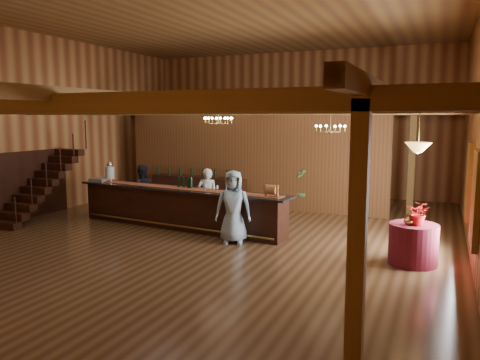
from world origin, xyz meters
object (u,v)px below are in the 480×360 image
at_px(beverage_dispenser, 110,172).
at_px(staff_second, 142,191).
at_px(backbar_shelf, 198,191).
at_px(bartender, 207,196).
at_px(tasting_bar, 179,208).
at_px(guest, 233,207).
at_px(round_table, 413,244).
at_px(chandelier_right, 330,128).
at_px(pendant_lamp, 418,147).
at_px(chandelier_left, 218,120).
at_px(raffle_drum, 272,190).
at_px(floor_plant, 305,190).

relative_size(beverage_dispenser, staff_second, 0.38).
xyz_separation_m(backbar_shelf, bartender, (1.59, -2.33, 0.30)).
height_order(tasting_bar, guest, guest).
height_order(tasting_bar, round_table, tasting_bar).
bearing_deg(chandelier_right, guest, -126.53).
relative_size(pendant_lamp, staff_second, 0.57).
bearing_deg(pendant_lamp, chandelier_left, 160.36).
xyz_separation_m(beverage_dispenser, guest, (4.56, -1.15, -0.50)).
xyz_separation_m(round_table, guest, (-4.06, 0.05, 0.45)).
bearing_deg(raffle_drum, guest, -148.13).
relative_size(bartender, staff_second, 1.00).
bearing_deg(round_table, raffle_drum, 170.52).
bearing_deg(tasting_bar, chandelier_right, 28.26).
xyz_separation_m(chandelier_left, guest, (1.29, -1.85, -2.04)).
distance_m(pendant_lamp, staff_second, 8.19).
distance_m(pendant_lamp, floor_plant, 6.00).
bearing_deg(bartender, backbar_shelf, -74.28).
height_order(staff_second, guest, guest).
xyz_separation_m(chandelier_right, pendant_lamp, (2.30, -2.43, -0.31)).
height_order(beverage_dispenser, round_table, beverage_dispenser).
xyz_separation_m(backbar_shelf, guest, (3.09, -3.89, 0.38)).
bearing_deg(pendant_lamp, floor_plant, 127.96).
bearing_deg(bartender, tasting_bar, 37.04).
bearing_deg(staff_second, bartender, 141.19).
xyz_separation_m(tasting_bar, staff_second, (-1.79, 0.82, 0.24)).
height_order(chandelier_left, pendant_lamp, same).
height_order(raffle_drum, guest, guest).
bearing_deg(bartender, floor_plant, -143.31).
bearing_deg(guest, pendant_lamp, -18.79).
distance_m(chandelier_left, pendant_lamp, 5.70).
xyz_separation_m(backbar_shelf, pendant_lamp, (7.15, -3.95, 1.91)).
height_order(chandelier_right, bartender, chandelier_right).
relative_size(beverage_dispenser, bartender, 0.38).
bearing_deg(chandelier_right, raffle_drum, -117.21).
bearing_deg(round_table, beverage_dispenser, 172.01).
height_order(chandelier_left, chandelier_right, same).
relative_size(beverage_dispenser, guest, 0.34).
height_order(beverage_dispenser, chandelier_right, chandelier_right).
xyz_separation_m(chandelier_right, floor_plant, (-1.23, 2.10, -2.03)).
bearing_deg(guest, round_table, -18.79).
distance_m(bartender, staff_second, 2.29).
relative_size(raffle_drum, chandelier_left, 0.43).
height_order(round_table, guest, guest).
distance_m(raffle_drum, guest, 1.01).
relative_size(round_table, pendant_lamp, 1.08).
bearing_deg(chandelier_left, raffle_drum, -33.27).
bearing_deg(tasting_bar, backbar_shelf, 115.54).
bearing_deg(round_table, guest, 179.22).
bearing_deg(guest, tasting_bar, 139.34).
xyz_separation_m(pendant_lamp, bartender, (-5.56, 1.62, -1.61)).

